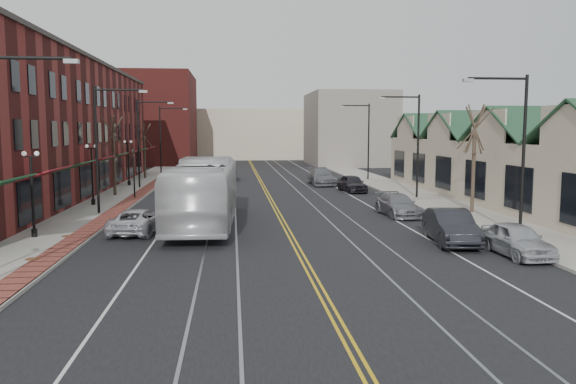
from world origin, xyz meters
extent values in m
plane|color=black|center=(0.00, 0.00, 0.00)|extent=(160.00, 160.00, 0.00)
cube|color=gray|center=(-12.00, 20.00, 0.07)|extent=(4.00, 120.00, 0.15)
cube|color=gray|center=(12.00, 20.00, 0.07)|extent=(4.00, 120.00, 0.15)
cube|color=maroon|center=(-19.00, 27.00, 5.50)|extent=(10.00, 50.00, 11.00)
cube|color=#B5A98B|center=(18.00, 20.00, 2.30)|extent=(8.00, 36.00, 4.60)
cube|color=maroon|center=(-16.00, 70.00, 7.00)|extent=(14.00, 18.00, 14.00)
cube|color=#B5A98B|center=(0.00, 85.00, 4.50)|extent=(22.00, 14.00, 9.00)
cube|color=slate|center=(15.00, 65.00, 5.50)|extent=(12.00, 16.00, 11.00)
cylinder|color=black|center=(-10.00, 0.00, 7.95)|extent=(3.00, 0.12, 0.12)
cube|color=#999999|center=(-8.50, 0.00, 7.85)|extent=(0.50, 0.25, 0.15)
cylinder|color=black|center=(-11.50, 16.00, 4.15)|extent=(0.16, 0.16, 8.00)
cylinder|color=black|center=(-10.00, 16.00, 7.95)|extent=(3.00, 0.12, 0.12)
cube|color=#999999|center=(-8.50, 16.00, 7.85)|extent=(0.50, 0.25, 0.15)
cylinder|color=black|center=(-11.50, 32.00, 4.15)|extent=(0.16, 0.16, 8.00)
cylinder|color=black|center=(-10.00, 32.00, 7.95)|extent=(3.00, 0.12, 0.12)
cube|color=#999999|center=(-8.50, 32.00, 7.85)|extent=(0.50, 0.25, 0.15)
cylinder|color=black|center=(-11.50, 48.00, 4.15)|extent=(0.16, 0.16, 8.00)
cylinder|color=black|center=(-10.00, 48.00, 7.95)|extent=(3.00, 0.12, 0.12)
cube|color=#999999|center=(-8.50, 48.00, 7.85)|extent=(0.50, 0.25, 0.15)
cylinder|color=black|center=(11.50, 6.00, 4.15)|extent=(0.16, 0.16, 8.00)
cylinder|color=black|center=(10.00, 6.00, 7.95)|extent=(3.00, 0.12, 0.12)
cube|color=#999999|center=(8.50, 6.00, 7.85)|extent=(0.50, 0.25, 0.15)
cylinder|color=black|center=(11.50, 22.00, 4.15)|extent=(0.16, 0.16, 8.00)
cylinder|color=black|center=(10.00, 22.00, 7.95)|extent=(3.00, 0.12, 0.12)
cube|color=#999999|center=(8.50, 22.00, 7.85)|extent=(0.50, 0.25, 0.15)
cylinder|color=black|center=(11.50, 38.00, 4.15)|extent=(0.16, 0.16, 8.00)
cylinder|color=black|center=(10.00, 38.00, 7.95)|extent=(3.00, 0.12, 0.12)
cube|color=#999999|center=(8.50, 38.00, 7.85)|extent=(0.50, 0.25, 0.15)
cylinder|color=black|center=(-12.80, 8.00, 0.35)|extent=(0.28, 0.28, 0.40)
cylinder|color=black|center=(-12.80, 8.00, 2.15)|extent=(0.14, 0.14, 4.00)
cube|color=black|center=(-12.80, 8.00, 4.15)|extent=(0.60, 0.06, 0.06)
sphere|color=white|center=(-13.10, 8.00, 4.30)|extent=(0.24, 0.24, 0.24)
sphere|color=white|center=(-12.50, 8.00, 4.30)|extent=(0.24, 0.24, 0.24)
cylinder|color=black|center=(-12.80, 20.00, 0.35)|extent=(0.28, 0.28, 0.40)
cylinder|color=black|center=(-12.80, 20.00, 2.15)|extent=(0.14, 0.14, 4.00)
cube|color=black|center=(-12.80, 20.00, 4.15)|extent=(0.60, 0.06, 0.06)
sphere|color=white|center=(-13.10, 20.00, 4.30)|extent=(0.24, 0.24, 0.24)
sphere|color=white|center=(-12.50, 20.00, 4.30)|extent=(0.24, 0.24, 0.24)
cylinder|color=black|center=(-12.80, 34.00, 0.35)|extent=(0.28, 0.28, 0.40)
cylinder|color=black|center=(-12.80, 34.00, 2.15)|extent=(0.14, 0.14, 4.00)
cube|color=black|center=(-12.80, 34.00, 4.15)|extent=(0.60, 0.06, 0.06)
sphere|color=white|center=(-13.10, 34.00, 4.30)|extent=(0.24, 0.24, 0.24)
sphere|color=white|center=(-12.50, 34.00, 4.30)|extent=(0.24, 0.24, 0.24)
cylinder|color=#382B21|center=(-12.50, 26.00, 2.60)|extent=(0.24, 0.24, 4.90)
cylinder|color=#382B21|center=(-12.50, 26.00, 5.15)|extent=(0.58, 1.37, 2.90)
cylinder|color=#382B21|center=(-12.50, 26.00, 5.15)|extent=(1.60, 0.66, 2.78)
cylinder|color=#382B21|center=(-12.50, 26.00, 5.15)|extent=(0.53, 1.23, 2.96)
cylinder|color=#382B21|center=(-12.50, 26.00, 5.15)|extent=(1.69, 1.03, 2.64)
cylinder|color=#382B21|center=(-12.50, 26.00, 5.15)|extent=(1.78, 1.29, 2.48)
cylinder|color=#382B21|center=(-12.50, 42.00, 2.42)|extent=(0.24, 0.24, 4.55)
cylinder|color=#382B21|center=(-12.50, 42.00, 4.80)|extent=(0.55, 1.28, 2.69)
cylinder|color=#382B21|center=(-12.50, 42.00, 4.80)|extent=(1.49, 0.62, 2.58)
cylinder|color=#382B21|center=(-12.50, 42.00, 4.80)|extent=(0.50, 1.15, 2.75)
cylinder|color=#382B21|center=(-12.50, 42.00, 4.80)|extent=(1.57, 0.97, 2.45)
cylinder|color=#382B21|center=(-12.50, 42.00, 4.80)|extent=(1.66, 1.20, 2.30)
cylinder|color=#382B21|center=(12.50, 14.00, 2.78)|extent=(0.24, 0.24, 5.25)
cylinder|color=#382B21|center=(12.50, 14.00, 5.50)|extent=(0.61, 1.46, 3.10)
cylinder|color=#382B21|center=(12.50, 14.00, 5.50)|extent=(1.70, 0.70, 2.97)
cylinder|color=#382B21|center=(12.50, 14.00, 5.50)|extent=(0.56, 1.31, 3.17)
cylinder|color=#382B21|center=(12.50, 14.00, 5.50)|extent=(1.80, 1.10, 2.82)
cylinder|color=#382B21|center=(12.50, 14.00, 5.50)|extent=(1.90, 1.37, 2.65)
cylinder|color=#592D19|center=(-11.20, 3.00, 0.16)|extent=(0.60, 0.60, 0.02)
cylinder|color=#592D19|center=(-11.20, 8.00, 0.16)|extent=(0.60, 0.60, 0.02)
cylinder|color=black|center=(-10.60, 24.00, 1.75)|extent=(0.12, 0.12, 3.20)
imported|color=black|center=(-10.60, 24.00, 3.50)|extent=(0.18, 0.15, 0.90)
imported|color=silver|center=(-4.55, 11.34, 1.90)|extent=(3.73, 13.78, 3.81)
imported|color=silver|center=(-7.97, 9.29, 0.66)|extent=(2.73, 4.97, 1.32)
imported|color=#B4B6BB|center=(9.30, 2.18, 0.73)|extent=(1.87, 4.33, 1.46)
imported|color=#222227|center=(7.50, 5.08, 0.82)|extent=(2.30, 5.14, 1.64)
imported|color=slate|center=(7.50, 13.78, 0.69)|extent=(2.20, 4.84, 1.38)
imported|color=black|center=(7.50, 27.46, 0.75)|extent=(2.18, 4.56, 1.50)
imported|color=black|center=(-3.44, 39.84, 0.79)|extent=(1.91, 4.87, 1.58)
imported|color=slate|center=(5.82, 33.87, 0.82)|extent=(2.41, 5.70, 1.64)
imported|color=#9B9EA1|center=(-4.66, 58.98, 0.74)|extent=(2.22, 4.50, 1.48)
camera|label=1|loc=(-2.94, -20.64, 5.50)|focal=35.00mm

